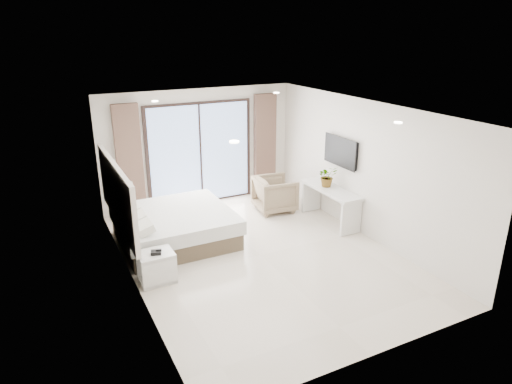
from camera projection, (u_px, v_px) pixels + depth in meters
ground at (261, 255)px, 8.45m from camera, size 6.20×6.20×0.00m
room_shell at (230, 162)px, 8.58m from camera, size 4.62×6.22×2.72m
bed at (174, 226)px, 8.91m from camera, size 2.15×2.04×0.74m
nightstand at (157, 267)px, 7.50m from camera, size 0.57×0.47×0.52m
phone at (156, 252)px, 7.37m from camera, size 0.19×0.17×0.05m
console_desk at (330, 197)px, 9.72m from camera, size 0.50×1.60×0.77m
plant at (327, 178)px, 9.71m from camera, size 0.47×0.51×0.35m
armchair at (275, 192)px, 10.39m from camera, size 0.88×0.93×0.87m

